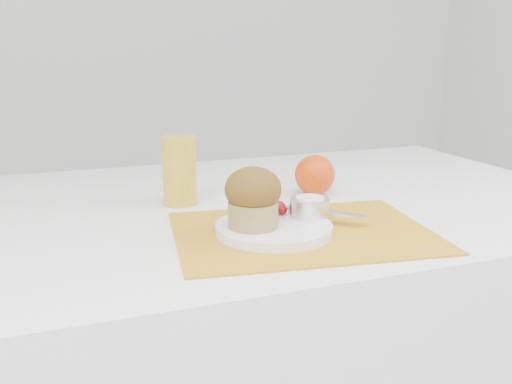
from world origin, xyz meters
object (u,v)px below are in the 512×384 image
object	(u,v)px
muffin	(253,197)
juice_glass	(180,171)
table	(281,370)
plate	(274,228)
orange	(315,175)

from	to	relation	value
muffin	juice_glass	bearing A→B (deg)	104.97
table	muffin	distance (m)	0.50
plate	juice_glass	xyz separation A→B (m)	(-0.10, 0.23, 0.05)
table	muffin	xyz separation A→B (m)	(-0.14, -0.20, 0.44)
juice_glass	table	bearing A→B (deg)	-8.22
juice_glass	muffin	bearing A→B (deg)	-75.03
table	plate	world-z (taller)	plate
plate	orange	world-z (taller)	orange
juice_glass	muffin	size ratio (longest dim) A/B	1.35
table	juice_glass	size ratio (longest dim) A/B	9.45
orange	muffin	bearing A→B (deg)	-134.93
table	orange	distance (m)	0.42
table	juice_glass	bearing A→B (deg)	171.78
plate	orange	xyz separation A→B (m)	(0.17, 0.20, 0.03)
orange	juice_glass	distance (m)	0.27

